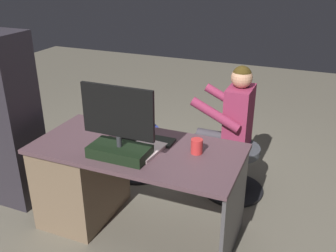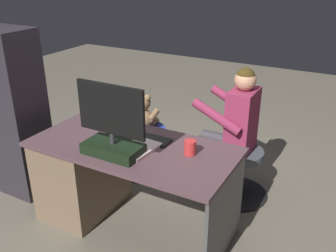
{
  "view_description": "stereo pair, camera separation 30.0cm",
  "coord_description": "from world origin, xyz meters",
  "px_view_note": "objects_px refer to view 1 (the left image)",
  "views": [
    {
      "loc": [
        -1.13,
        2.51,
        1.94
      ],
      "look_at": [
        -0.08,
        -0.02,
        0.73
      ],
      "focal_mm": 40.1,
      "sensor_mm": 36.0,
      "label": 1
    },
    {
      "loc": [
        -1.4,
        2.38,
        1.94
      ],
      "look_at": [
        -0.08,
        -0.02,
        0.73
      ],
      "focal_mm": 40.1,
      "sensor_mm": 36.0,
      "label": 2
    }
  ],
  "objects_px": {
    "tv_remote": "(106,141)",
    "teddy_bear": "(137,114)",
    "desk": "(94,175)",
    "office_chair_teddy": "(137,148)",
    "cup": "(197,146)",
    "keyboard": "(147,139)",
    "visitor_chair": "(234,167)",
    "computer_mouse": "(110,131)",
    "person": "(228,121)",
    "monitor": "(119,135)"
  },
  "relations": [
    {
      "from": "computer_mouse",
      "to": "cup",
      "type": "xyz_separation_m",
      "value": [
        -0.73,
        0.06,
        0.03
      ]
    },
    {
      "from": "monitor",
      "to": "teddy_bear",
      "type": "bearing_deg",
      "value": -69.23
    },
    {
      "from": "office_chair_teddy",
      "to": "teddy_bear",
      "type": "relative_size",
      "value": 1.64
    },
    {
      "from": "cup",
      "to": "office_chair_teddy",
      "type": "bearing_deg",
      "value": -40.17
    },
    {
      "from": "monitor",
      "to": "computer_mouse",
      "type": "bearing_deg",
      "value": -49.2
    },
    {
      "from": "monitor",
      "to": "visitor_chair",
      "type": "distance_m",
      "value": 1.29
    },
    {
      "from": "tv_remote",
      "to": "visitor_chair",
      "type": "xyz_separation_m",
      "value": [
        -0.8,
        -0.81,
        -0.47
      ]
    },
    {
      "from": "office_chair_teddy",
      "to": "visitor_chair",
      "type": "distance_m",
      "value": 0.97
    },
    {
      "from": "monitor",
      "to": "tv_remote",
      "type": "xyz_separation_m",
      "value": [
        0.2,
        -0.15,
        -0.15
      ]
    },
    {
      "from": "desk",
      "to": "keyboard",
      "type": "distance_m",
      "value": 0.55
    },
    {
      "from": "teddy_bear",
      "to": "visitor_chair",
      "type": "relative_size",
      "value": 0.64
    },
    {
      "from": "tv_remote",
      "to": "keyboard",
      "type": "bearing_deg",
      "value": -164.21
    },
    {
      "from": "person",
      "to": "teddy_bear",
      "type": "bearing_deg",
      "value": -0.46
    },
    {
      "from": "computer_mouse",
      "to": "office_chair_teddy",
      "type": "relative_size",
      "value": 0.17
    },
    {
      "from": "teddy_bear",
      "to": "visitor_chair",
      "type": "xyz_separation_m",
      "value": [
        -0.97,
        0.01,
        -0.36
      ]
    },
    {
      "from": "office_chair_teddy",
      "to": "tv_remote",
      "type": "bearing_deg",
      "value": 101.83
    },
    {
      "from": "keyboard",
      "to": "office_chair_teddy",
      "type": "xyz_separation_m",
      "value": [
        0.43,
        -0.65,
        -0.48
      ]
    },
    {
      "from": "keyboard",
      "to": "cup",
      "type": "distance_m",
      "value": 0.42
    },
    {
      "from": "visitor_chair",
      "to": "teddy_bear",
      "type": "bearing_deg",
      "value": -0.39
    },
    {
      "from": "person",
      "to": "visitor_chair",
      "type": "bearing_deg",
      "value": -179.65
    },
    {
      "from": "tv_remote",
      "to": "teddy_bear",
      "type": "distance_m",
      "value": 0.85
    },
    {
      "from": "monitor",
      "to": "person",
      "type": "relative_size",
      "value": 0.44
    },
    {
      "from": "computer_mouse",
      "to": "teddy_bear",
      "type": "xyz_separation_m",
      "value": [
        0.1,
        -0.66,
        -0.12
      ]
    },
    {
      "from": "keyboard",
      "to": "visitor_chair",
      "type": "xyz_separation_m",
      "value": [
        -0.55,
        -0.66,
        -0.47
      ]
    },
    {
      "from": "monitor",
      "to": "office_chair_teddy",
      "type": "relative_size",
      "value": 0.9
    },
    {
      "from": "visitor_chair",
      "to": "person",
      "type": "xyz_separation_m",
      "value": [
        0.09,
        0.0,
        0.43
      ]
    },
    {
      "from": "tv_remote",
      "to": "person",
      "type": "distance_m",
      "value": 1.08
    },
    {
      "from": "keyboard",
      "to": "tv_remote",
      "type": "xyz_separation_m",
      "value": [
        0.26,
        0.16,
        -0.0
      ]
    },
    {
      "from": "computer_mouse",
      "to": "office_chair_teddy",
      "type": "height_order",
      "value": "computer_mouse"
    },
    {
      "from": "person",
      "to": "monitor",
      "type": "bearing_deg",
      "value": 61.82
    },
    {
      "from": "cup",
      "to": "teddy_bear",
      "type": "distance_m",
      "value": 1.11
    },
    {
      "from": "keyboard",
      "to": "tv_remote",
      "type": "height_order",
      "value": "keyboard"
    },
    {
      "from": "desk",
      "to": "monitor",
      "type": "relative_size",
      "value": 2.91
    },
    {
      "from": "tv_remote",
      "to": "office_chair_teddy",
      "type": "distance_m",
      "value": 0.95
    },
    {
      "from": "keyboard",
      "to": "cup",
      "type": "xyz_separation_m",
      "value": [
        -0.41,
        0.05,
        0.04
      ]
    },
    {
      "from": "cup",
      "to": "office_chair_teddy",
      "type": "height_order",
      "value": "cup"
    },
    {
      "from": "cup",
      "to": "teddy_bear",
      "type": "bearing_deg",
      "value": -40.67
    },
    {
      "from": "cup",
      "to": "computer_mouse",
      "type": "bearing_deg",
      "value": -4.35
    },
    {
      "from": "keyboard",
      "to": "computer_mouse",
      "type": "distance_m",
      "value": 0.32
    },
    {
      "from": "desk",
      "to": "office_chair_teddy",
      "type": "distance_m",
      "value": 0.8
    },
    {
      "from": "cup",
      "to": "person",
      "type": "height_order",
      "value": "person"
    },
    {
      "from": "visitor_chair",
      "to": "keyboard",
      "type": "bearing_deg",
      "value": 50.36
    },
    {
      "from": "desk",
      "to": "tv_remote",
      "type": "relative_size",
      "value": 10.13
    },
    {
      "from": "computer_mouse",
      "to": "monitor",
      "type": "bearing_deg",
      "value": 130.8
    },
    {
      "from": "monitor",
      "to": "cup",
      "type": "distance_m",
      "value": 0.54
    },
    {
      "from": "tv_remote",
      "to": "cup",
      "type": "bearing_deg",
      "value": 173.15
    },
    {
      "from": "keyboard",
      "to": "tv_remote",
      "type": "distance_m",
      "value": 0.3
    },
    {
      "from": "cup",
      "to": "visitor_chair",
      "type": "xyz_separation_m",
      "value": [
        -0.13,
        -0.71,
        -0.51
      ]
    },
    {
      "from": "cup",
      "to": "tv_remote",
      "type": "xyz_separation_m",
      "value": [
        0.67,
        0.1,
        -0.04
      ]
    },
    {
      "from": "desk",
      "to": "cup",
      "type": "xyz_separation_m",
      "value": [
        -0.82,
        -0.08,
        0.38
      ]
    }
  ]
}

